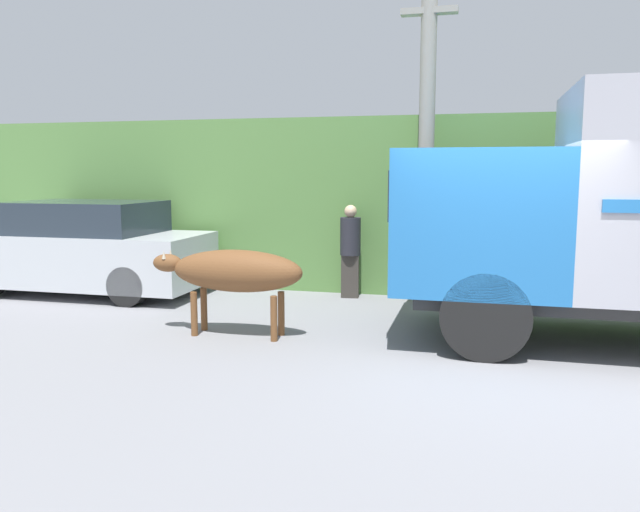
# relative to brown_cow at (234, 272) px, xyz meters

# --- Properties ---
(ground_plane) EXTENTS (60.00, 60.00, 0.00)m
(ground_plane) POSITION_rel_brown_cow_xyz_m (3.34, -0.38, -0.86)
(ground_plane) COLOR gray
(hillside_embankment) EXTENTS (32.00, 6.28, 3.13)m
(hillside_embankment) POSITION_rel_brown_cow_xyz_m (3.34, 6.35, 0.70)
(hillside_embankment) COLOR #568442
(hillside_embankment) RESTS_ON ground_plane
(brown_cow) EXTENTS (2.11, 0.56, 1.15)m
(brown_cow) POSITION_rel_brown_cow_xyz_m (0.00, 0.00, 0.00)
(brown_cow) COLOR brown
(brown_cow) RESTS_ON ground_plane
(parked_suv) EXTENTS (4.47, 1.83, 1.65)m
(parked_suv) POSITION_rel_brown_cow_xyz_m (-3.73, 2.06, -0.06)
(parked_suv) COLOR silver
(parked_suv) RESTS_ON ground_plane
(pedestrian_on_hill) EXTENTS (0.39, 0.39, 1.61)m
(pedestrian_on_hill) POSITION_rel_brown_cow_xyz_m (0.98, 2.87, 0.02)
(pedestrian_on_hill) COLOR #38332D
(pedestrian_on_hill) RESTS_ON ground_plane
(utility_pole) EXTENTS (0.90, 0.26, 5.34)m
(utility_pole) POSITION_rel_brown_cow_xyz_m (2.25, 2.82, 1.91)
(utility_pole) COLOR gray
(utility_pole) RESTS_ON ground_plane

